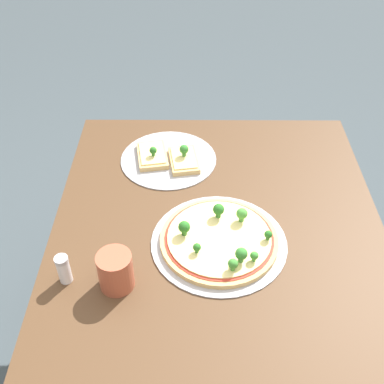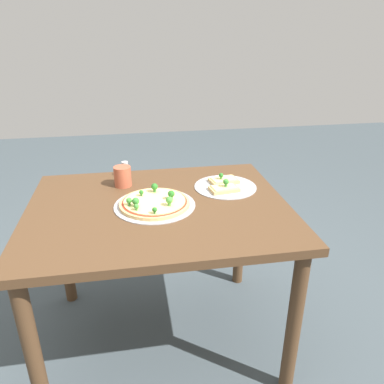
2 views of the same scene
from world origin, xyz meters
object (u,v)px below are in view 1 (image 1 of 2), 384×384
(dining_table, at_px, (217,264))
(pizza_tray_whole, at_px, (221,240))
(condiment_shaker, at_px, (64,269))
(drinking_cup, at_px, (116,271))
(pizza_tray_slice, at_px, (168,158))

(dining_table, bearing_deg, pizza_tray_whole, 16.03)
(dining_table, bearing_deg, condiment_shaker, -69.63)
(dining_table, bearing_deg, drinking_cup, -58.71)
(dining_table, xyz_separation_m, condiment_shaker, (0.14, -0.37, 0.14))
(pizza_tray_whole, bearing_deg, drinking_cup, -62.05)
(pizza_tray_slice, distance_m, condiment_shaker, 0.52)
(pizza_tray_slice, xyz_separation_m, drinking_cup, (0.48, -0.10, 0.04))
(pizza_tray_slice, relative_size, drinking_cup, 3.06)
(pizza_tray_slice, relative_size, condiment_shaker, 3.77)
(pizza_tray_slice, distance_m, drinking_cup, 0.49)
(drinking_cup, xyz_separation_m, condiment_shaker, (-0.01, -0.12, -0.01))
(condiment_shaker, bearing_deg, pizza_tray_whole, 107.88)
(condiment_shaker, bearing_deg, drinking_cup, 84.52)
(dining_table, relative_size, pizza_tray_whole, 3.19)
(dining_table, distance_m, pizza_tray_whole, 0.12)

